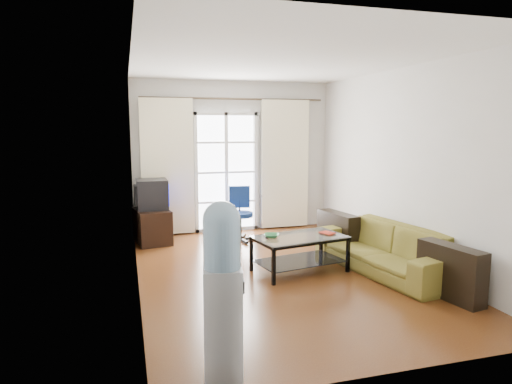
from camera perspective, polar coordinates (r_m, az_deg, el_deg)
floor at (r=6.11m, az=2.94°, el=-9.93°), size 5.20×5.20×0.00m
ceiling at (r=5.86m, az=3.14°, el=16.04°), size 5.20×5.20×0.00m
wall_back at (r=8.32m, az=-2.82°, el=4.42°), size 3.60×0.02×2.70m
wall_front at (r=3.50m, az=17.04°, el=-1.25°), size 3.60×0.02×2.70m
wall_left at (r=5.52m, az=-14.95°, el=2.20°), size 0.02×5.20×2.70m
wall_right at (r=6.64m, az=17.91°, el=3.06°), size 0.02×5.20×2.70m
french_door at (r=8.26m, az=-3.73°, el=2.47°), size 1.16×0.06×2.15m
curtain_rod at (r=8.22m, az=-2.71°, el=11.56°), size 3.30×0.04×0.04m
curtain_left at (r=8.03m, az=-10.99°, el=3.07°), size 0.90×0.07×2.35m
curtain_right at (r=8.49m, az=3.64°, el=3.48°), size 0.90×0.07×2.35m
radiator at (r=8.58m, az=2.60°, el=-2.33°), size 0.64×0.12×0.64m
sofa at (r=6.27m, az=15.86°, el=-6.83°), size 2.37×1.51×0.61m
coffee_table at (r=6.06m, az=5.46°, el=-7.09°), size 1.28×0.88×0.48m
bowl at (r=5.92m, az=1.96°, el=-5.49°), size 0.33×0.33×0.05m
book at (r=6.15m, az=8.42°, el=-5.19°), size 0.28×0.29×0.02m
remote at (r=5.92m, az=1.86°, el=-5.65°), size 0.15×0.08×0.02m
tv_stand at (r=7.70m, az=-12.86°, el=-4.16°), size 0.62×0.83×0.55m
crt_tv at (r=7.66m, az=-13.01°, el=-0.27°), size 0.55×0.53×0.49m
task_chair at (r=7.68m, az=-2.01°, el=-4.09°), size 0.71×0.71×0.90m
water_cooler at (r=3.41m, az=-4.21°, el=-12.06°), size 0.33×0.32×1.38m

